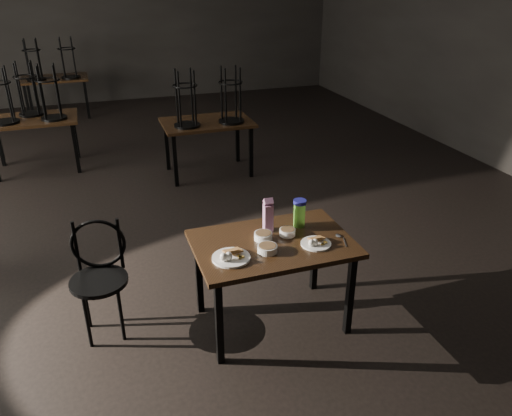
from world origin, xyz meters
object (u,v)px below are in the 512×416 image
object	(u,v)px
main_table	(273,250)
juice_carton	(268,216)
water_bottle	(299,213)
bentwood_chair	(99,270)

from	to	relation	value
main_table	juice_carton	size ratio (longest dim) A/B	4.26
water_bottle	bentwood_chair	distance (m)	1.61
main_table	juice_carton	xyz separation A→B (m)	(0.03, 0.18, 0.21)
juice_carton	main_table	bearing A→B (deg)	-98.05
main_table	water_bottle	size ratio (longest dim) A/B	5.29
main_table	bentwood_chair	size ratio (longest dim) A/B	1.31
main_table	juice_carton	distance (m)	0.28
bentwood_chair	main_table	bearing A→B (deg)	-5.42
juice_carton	water_bottle	size ratio (longest dim) A/B	1.24
main_table	juice_carton	world-z (taller)	juice_carton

